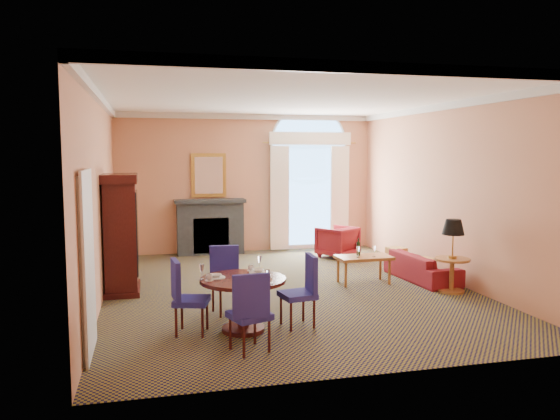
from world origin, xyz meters
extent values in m
plane|color=#121034|center=(0.00, 0.00, 0.00)|extent=(7.50, 7.50, 0.00)
cube|color=tan|center=(0.00, 3.75, 1.60)|extent=(6.00, 0.04, 3.20)
cube|color=tan|center=(-3.00, 0.00, 1.60)|extent=(0.04, 7.50, 3.20)
cube|color=tan|center=(3.00, 0.00, 1.60)|extent=(0.04, 7.50, 3.20)
cube|color=white|center=(0.00, 0.00, 3.20)|extent=(6.00, 7.50, 0.04)
cube|color=silver|center=(0.00, 0.00, 3.14)|extent=(6.00, 7.50, 0.12)
cube|color=silver|center=(-2.96, -2.40, 1.03)|extent=(0.08, 0.90, 2.06)
cube|color=#33393C|center=(-0.90, 3.55, 0.60)|extent=(1.50, 0.40, 1.20)
cube|color=#33393C|center=(-0.90, 3.52, 1.24)|extent=(1.60, 0.46, 0.08)
cube|color=gold|center=(-0.90, 3.72, 1.80)|extent=(0.80, 0.04, 1.00)
cube|color=silver|center=(-0.90, 3.70, 1.80)|extent=(0.64, 0.02, 0.84)
cube|color=silver|center=(1.50, 3.73, 1.25)|extent=(1.90, 0.04, 2.50)
cube|color=#81ACD8|center=(1.50, 3.72, 1.25)|extent=(1.70, 0.02, 2.30)
cylinder|color=silver|center=(1.50, 3.73, 2.50)|extent=(1.90, 0.04, 1.90)
cube|color=white|center=(0.75, 3.61, 1.25)|extent=(0.45, 0.06, 2.45)
cube|color=white|center=(2.25, 3.61, 1.25)|extent=(0.45, 0.06, 2.45)
cube|color=white|center=(1.50, 3.61, 2.65)|extent=(2.00, 0.08, 0.30)
cube|color=black|center=(-2.72, 0.45, 0.91)|extent=(0.50, 0.91, 1.82)
cube|color=black|center=(-2.72, 0.45, 1.89)|extent=(0.56, 1.00, 0.15)
cube|color=black|center=(-2.72, 0.45, 0.05)|extent=(0.56, 1.00, 0.09)
cylinder|color=black|center=(-1.11, -2.03, 0.68)|extent=(1.12, 1.12, 0.05)
cylinder|color=black|center=(-1.11, -2.03, 0.33)|extent=(0.15, 0.15, 0.66)
cylinder|color=black|center=(-1.11, -2.03, 0.03)|extent=(0.56, 0.56, 0.06)
cylinder|color=white|center=(-0.86, -1.78, 0.71)|extent=(0.25, 0.25, 0.01)
imported|color=white|center=(-0.86, -1.78, 0.73)|extent=(0.15, 0.15, 0.04)
imported|color=white|center=(-0.93, -1.63, 0.74)|extent=(0.09, 0.09, 0.07)
cylinder|color=white|center=(-1.45, -1.94, 0.71)|extent=(0.25, 0.25, 0.01)
imported|color=white|center=(-1.45, -1.94, 0.73)|extent=(0.15, 0.15, 0.04)
imported|color=white|center=(-1.55, -2.07, 0.74)|extent=(0.09, 0.09, 0.07)
cylinder|color=white|center=(-1.02, -2.37, 0.71)|extent=(0.25, 0.25, 0.01)
imported|color=white|center=(-1.02, -2.37, 0.73)|extent=(0.15, 0.15, 0.04)
imported|color=white|center=(-0.85, -2.39, 0.74)|extent=(0.09, 0.09, 0.07)
cube|color=navy|center=(-1.19, -1.18, 0.43)|extent=(0.50, 0.50, 0.07)
cube|color=navy|center=(-1.21, -0.99, 0.70)|extent=(0.43, 0.10, 0.51)
cylinder|color=black|center=(-1.06, -0.99, 0.19)|extent=(0.03, 0.03, 0.39)
cylinder|color=black|center=(-1.39, -1.05, 0.19)|extent=(0.03, 0.03, 0.39)
cylinder|color=black|center=(-0.99, -1.31, 0.19)|extent=(0.03, 0.03, 0.39)
cylinder|color=black|center=(-1.32, -1.38, 0.19)|extent=(0.03, 0.03, 0.39)
cube|color=navy|center=(-1.16, -2.75, 0.43)|extent=(0.54, 0.54, 0.07)
cube|color=navy|center=(-1.18, -2.95, 0.70)|extent=(0.43, 0.09, 0.51)
cylinder|color=black|center=(-1.27, -2.96, 0.19)|extent=(0.03, 0.03, 0.39)
cylinder|color=black|center=(-0.95, -2.86, 0.19)|extent=(0.03, 0.03, 0.39)
cylinder|color=black|center=(-1.37, -2.65, 0.19)|extent=(0.03, 0.03, 0.39)
cylinder|color=black|center=(-1.06, -2.54, 0.19)|extent=(0.03, 0.03, 0.39)
cube|color=navy|center=(-0.37, -2.01, 0.43)|extent=(0.49, 0.49, 0.07)
cube|color=navy|center=(-0.18, -2.00, 0.70)|extent=(0.08, 0.43, 0.51)
cylinder|color=black|center=(-0.18, -2.14, 0.19)|extent=(0.03, 0.03, 0.39)
cylinder|color=black|center=(-0.24, -1.82, 0.19)|extent=(0.03, 0.03, 0.39)
cylinder|color=black|center=(-0.51, -2.20, 0.19)|extent=(0.03, 0.03, 0.39)
cylinder|color=black|center=(-0.56, -1.87, 0.19)|extent=(0.03, 0.03, 0.39)
cube|color=navy|center=(-1.77, -1.96, 0.43)|extent=(0.53, 0.53, 0.07)
cube|color=navy|center=(-1.96, -1.95, 0.70)|extent=(0.11, 0.43, 0.51)
cylinder|color=black|center=(-1.88, -1.76, 0.19)|extent=(0.03, 0.03, 0.39)
cylinder|color=black|center=(-1.97, -2.08, 0.19)|extent=(0.03, 0.03, 0.39)
cylinder|color=black|center=(-1.56, -1.85, 0.19)|extent=(0.03, 0.03, 0.39)
cylinder|color=black|center=(-1.65, -2.17, 0.19)|extent=(0.03, 0.03, 0.39)
imported|color=maroon|center=(2.55, 0.04, 0.24)|extent=(0.77, 1.71, 0.49)
imported|color=maroon|center=(1.80, 2.49, 0.34)|extent=(1.03, 1.04, 0.69)
cube|color=#A66531|center=(1.42, 0.06, 0.46)|extent=(0.98, 0.56, 0.05)
cylinder|color=#A66531|center=(1.01, -0.14, 0.21)|extent=(0.05, 0.05, 0.43)
cylinder|color=#A66531|center=(1.83, -0.14, 0.21)|extent=(0.05, 0.05, 0.43)
cylinder|color=#A66531|center=(1.01, 0.25, 0.21)|extent=(0.05, 0.05, 0.43)
cylinder|color=#A66531|center=(1.83, 0.25, 0.21)|extent=(0.05, 0.05, 0.43)
cylinder|color=#A66531|center=(2.60, -0.88, 0.55)|extent=(0.57, 0.57, 0.04)
cylinder|color=#A66531|center=(2.60, -0.88, 0.27)|extent=(0.08, 0.08, 0.54)
cylinder|color=#A66531|center=(2.60, -0.88, 0.02)|extent=(0.42, 0.42, 0.04)
camera|label=1|loc=(-2.28, -8.84, 2.30)|focal=35.00mm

